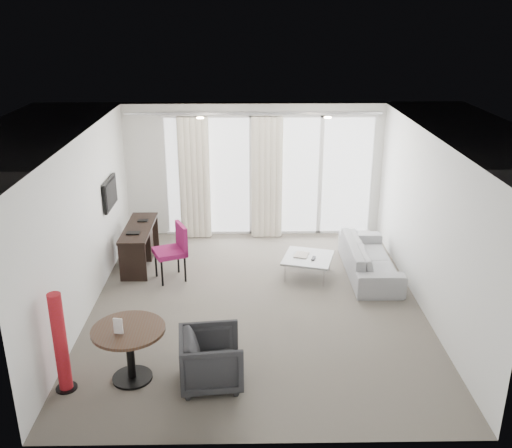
{
  "coord_description": "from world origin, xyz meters",
  "views": [
    {
      "loc": [
        -0.14,
        -7.77,
        4.27
      ],
      "look_at": [
        0.0,
        0.6,
        1.1
      ],
      "focal_mm": 40.0,
      "sensor_mm": 36.0,
      "label": 1
    }
  ],
  "objects_px": {
    "red_lamp": "(60,343)",
    "sofa": "(370,258)",
    "desk_chair": "(170,253)",
    "coffee_table": "(308,266)",
    "round_table": "(130,354)",
    "desk": "(140,245)",
    "rattan_chair_a": "(274,188)",
    "rattan_chair_b": "(339,188)",
    "tub_armchair": "(211,359)"
  },
  "relations": [
    {
      "from": "round_table",
      "to": "rattan_chair_b",
      "type": "xyz_separation_m",
      "value": [
        3.52,
        6.45,
        0.1
      ]
    },
    {
      "from": "tub_armchair",
      "to": "red_lamp",
      "type": "bearing_deg",
      "value": 86.33
    },
    {
      "from": "desk_chair",
      "to": "tub_armchair",
      "type": "bearing_deg",
      "value": -96.6
    },
    {
      "from": "sofa",
      "to": "rattan_chair_a",
      "type": "xyz_separation_m",
      "value": [
        -1.47,
        3.74,
        0.11
      ]
    },
    {
      "from": "rattan_chair_b",
      "to": "rattan_chair_a",
      "type": "bearing_deg",
      "value": -166.58
    },
    {
      "from": "desk_chair",
      "to": "coffee_table",
      "type": "height_order",
      "value": "desk_chair"
    },
    {
      "from": "tub_armchair",
      "to": "rattan_chair_a",
      "type": "height_order",
      "value": "rattan_chair_a"
    },
    {
      "from": "sofa",
      "to": "rattan_chair_b",
      "type": "xyz_separation_m",
      "value": [
        0.01,
        3.54,
        0.16
      ]
    },
    {
      "from": "round_table",
      "to": "coffee_table",
      "type": "height_order",
      "value": "round_table"
    },
    {
      "from": "sofa",
      "to": "rattan_chair_b",
      "type": "height_order",
      "value": "rattan_chair_b"
    },
    {
      "from": "desk_chair",
      "to": "sofa",
      "type": "height_order",
      "value": "desk_chair"
    },
    {
      "from": "desk_chair",
      "to": "sofa",
      "type": "bearing_deg",
      "value": -20.71
    },
    {
      "from": "round_table",
      "to": "sofa",
      "type": "relative_size",
      "value": 0.45
    },
    {
      "from": "desk",
      "to": "round_table",
      "type": "relative_size",
      "value": 1.69
    },
    {
      "from": "desk_chair",
      "to": "rattan_chair_b",
      "type": "distance_m",
      "value": 5.01
    },
    {
      "from": "desk_chair",
      "to": "rattan_chair_b",
      "type": "height_order",
      "value": "desk_chair"
    },
    {
      "from": "round_table",
      "to": "rattan_chair_a",
      "type": "distance_m",
      "value": 6.95
    },
    {
      "from": "tub_armchair",
      "to": "rattan_chair_b",
      "type": "height_order",
      "value": "rattan_chair_b"
    },
    {
      "from": "desk_chair",
      "to": "rattan_chair_b",
      "type": "bearing_deg",
      "value": 24.33
    },
    {
      "from": "sofa",
      "to": "desk_chair",
      "type": "bearing_deg",
      "value": 92.39
    },
    {
      "from": "rattan_chair_a",
      "to": "desk_chair",
      "type": "bearing_deg",
      "value": -108.88
    },
    {
      "from": "desk",
      "to": "round_table",
      "type": "bearing_deg",
      "value": -82.06
    },
    {
      "from": "red_lamp",
      "to": "tub_armchair",
      "type": "height_order",
      "value": "red_lamp"
    },
    {
      "from": "round_table",
      "to": "tub_armchair",
      "type": "bearing_deg",
      "value": -6.04
    },
    {
      "from": "rattan_chair_b",
      "to": "desk_chair",
      "type": "bearing_deg",
      "value": -111.56
    },
    {
      "from": "red_lamp",
      "to": "rattan_chair_b",
      "type": "xyz_separation_m",
      "value": [
        4.28,
        6.64,
        -0.18
      ]
    },
    {
      "from": "round_table",
      "to": "red_lamp",
      "type": "height_order",
      "value": "red_lamp"
    },
    {
      "from": "desk_chair",
      "to": "red_lamp",
      "type": "xyz_separation_m",
      "value": [
        -0.89,
        -2.95,
        0.16
      ]
    },
    {
      "from": "round_table",
      "to": "sofa",
      "type": "distance_m",
      "value": 4.56
    },
    {
      "from": "desk",
      "to": "coffee_table",
      "type": "height_order",
      "value": "desk"
    },
    {
      "from": "desk",
      "to": "desk_chair",
      "type": "height_order",
      "value": "desk_chair"
    },
    {
      "from": "desk",
      "to": "rattan_chair_a",
      "type": "bearing_deg",
      "value": 52.3
    },
    {
      "from": "tub_armchair",
      "to": "sofa",
      "type": "height_order",
      "value": "tub_armchair"
    },
    {
      "from": "coffee_table",
      "to": "sofa",
      "type": "xyz_separation_m",
      "value": [
        1.06,
        0.07,
        0.11
      ]
    },
    {
      "from": "desk",
      "to": "rattan_chair_b",
      "type": "relative_size",
      "value": 1.65
    },
    {
      "from": "sofa",
      "to": "desk",
      "type": "bearing_deg",
      "value": 83.05
    },
    {
      "from": "tub_armchair",
      "to": "rattan_chair_a",
      "type": "xyz_separation_m",
      "value": [
        1.06,
        6.75,
        0.06
      ]
    },
    {
      "from": "desk_chair",
      "to": "round_table",
      "type": "distance_m",
      "value": 2.77
    },
    {
      "from": "rattan_chair_b",
      "to": "desk",
      "type": "bearing_deg",
      "value": -121.55
    },
    {
      "from": "red_lamp",
      "to": "sofa",
      "type": "distance_m",
      "value": 5.28
    },
    {
      "from": "sofa",
      "to": "coffee_table",
      "type": "bearing_deg",
      "value": 93.61
    },
    {
      "from": "desk",
      "to": "round_table",
      "type": "height_order",
      "value": "round_table"
    },
    {
      "from": "desk",
      "to": "tub_armchair",
      "type": "distance_m",
      "value": 3.79
    },
    {
      "from": "desk_chair",
      "to": "rattan_chair_a",
      "type": "distance_m",
      "value": 4.33
    },
    {
      "from": "round_table",
      "to": "rattan_chair_a",
      "type": "xyz_separation_m",
      "value": [
        2.04,
        6.65,
        0.05
      ]
    },
    {
      "from": "red_lamp",
      "to": "sofa",
      "type": "height_order",
      "value": "red_lamp"
    },
    {
      "from": "desk",
      "to": "sofa",
      "type": "xyz_separation_m",
      "value": [
        3.99,
        -0.49,
        -0.06
      ]
    },
    {
      "from": "sofa",
      "to": "round_table",
      "type": "bearing_deg",
      "value": 129.59
    },
    {
      "from": "tub_armchair",
      "to": "rattan_chair_a",
      "type": "bearing_deg",
      "value": -15.32
    },
    {
      "from": "red_lamp",
      "to": "tub_armchair",
      "type": "relative_size",
      "value": 1.7
    }
  ]
}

